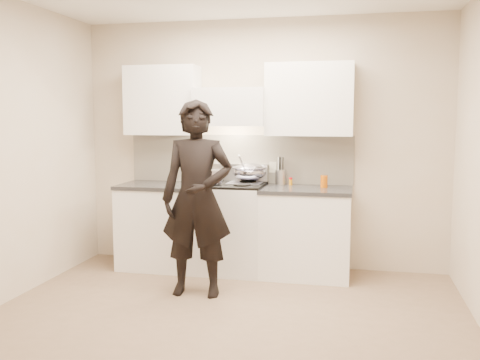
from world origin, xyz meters
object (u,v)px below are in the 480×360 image
counter_right (306,232)px  person (197,198)px  stove (228,227)px  wok (250,172)px  utensil_crock (280,176)px

counter_right → person: (-0.93, -0.82, 0.44)m
stove → person: (-0.10, -0.82, 0.43)m
stove → wok: 0.64m
counter_right → stove: bearing=-180.0°
person → counter_right: bearing=37.6°
wok → utensil_crock: (0.32, 0.10, -0.05)m
counter_right → person: size_ratio=0.51×
wok → stove: bearing=-144.1°
wok → person: person is taller
counter_right → utensil_crock: utensil_crock is taller
stove → wok: size_ratio=2.05×
utensil_crock → person: person is taller
person → wok: bearing=69.0°
wok → utensil_crock: wok is taller
utensil_crock → wok: bearing=-162.6°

